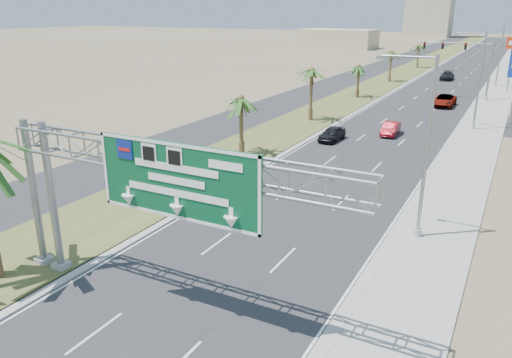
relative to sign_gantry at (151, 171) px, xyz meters
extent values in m
cube|color=#28282B|center=(1.06, 100.07, -6.05)|extent=(12.00, 300.00, 0.02)
cube|color=#9E9B93|center=(9.56, 100.07, -6.01)|extent=(4.00, 300.00, 0.10)
cube|color=#4C5B28|center=(-8.94, 100.07, -6.00)|extent=(7.00, 300.00, 0.12)
cube|color=#28282B|center=(-15.94, 100.07, -6.05)|extent=(8.00, 300.00, 0.02)
cylinder|color=gray|center=(-6.14, 0.07, -2.36)|extent=(0.36, 0.36, 7.40)
cylinder|color=gray|center=(-7.34, 0.07, -2.36)|extent=(0.36, 0.36, 7.40)
cube|color=#9E9B93|center=(-6.14, 0.07, -5.86)|extent=(0.70, 0.70, 0.40)
cube|color=#9E9B93|center=(-7.34, 0.07, -5.86)|extent=(0.70, 0.70, 0.40)
cube|color=#084B29|center=(1.56, -0.41, -0.06)|extent=(7.20, 0.12, 3.00)
cube|color=navy|center=(-0.84, -0.49, 0.89)|extent=(0.75, 0.03, 0.75)
cone|color=white|center=(1.56, -0.49, -1.21)|extent=(0.56, 0.56, 0.45)
cylinder|color=brown|center=(-8.44, 22.07, -3.56)|extent=(0.36, 0.36, 5.00)
cylinder|color=brown|center=(-8.44, 22.07, -5.46)|extent=(0.54, 0.54, 1.20)
cylinder|color=brown|center=(-8.44, 38.07, -3.16)|extent=(0.36, 0.36, 5.80)
cylinder|color=brown|center=(-8.44, 38.07, -5.36)|extent=(0.54, 0.54, 1.39)
cylinder|color=brown|center=(-8.44, 56.07, -3.81)|extent=(0.36, 0.36, 4.50)
cylinder|color=brown|center=(-8.44, 56.07, -5.52)|extent=(0.54, 0.54, 1.08)
cylinder|color=brown|center=(-8.44, 75.07, -3.46)|extent=(0.36, 0.36, 5.20)
cylinder|color=brown|center=(-8.44, 75.07, -5.43)|extent=(0.54, 0.54, 1.25)
cylinder|color=brown|center=(-8.44, 100.07, -3.66)|extent=(0.36, 0.36, 4.80)
cylinder|color=brown|center=(-8.44, 100.07, -5.48)|extent=(0.54, 0.54, 1.15)
cylinder|color=gray|center=(8.56, 12.07, -1.06)|extent=(0.20, 0.20, 10.00)
cylinder|color=gray|center=(7.16, 12.07, 3.79)|extent=(2.80, 0.12, 0.12)
cube|color=slate|center=(5.76, 12.07, 3.69)|extent=(0.50, 0.22, 0.18)
cylinder|color=#9E9B93|center=(8.56, 12.07, -5.81)|extent=(0.44, 0.44, 0.50)
cylinder|color=gray|center=(8.56, 42.07, -1.06)|extent=(0.20, 0.20, 10.00)
cylinder|color=gray|center=(7.16, 42.07, 3.79)|extent=(2.80, 0.12, 0.12)
cube|color=slate|center=(5.76, 42.07, 3.69)|extent=(0.50, 0.22, 0.18)
cylinder|color=#9E9B93|center=(8.56, 42.07, -5.81)|extent=(0.44, 0.44, 0.50)
cylinder|color=gray|center=(8.56, 78.07, -1.06)|extent=(0.20, 0.20, 10.00)
cylinder|color=gray|center=(7.16, 78.07, 3.79)|extent=(2.80, 0.12, 0.12)
cube|color=slate|center=(5.76, 78.07, 3.69)|extent=(0.50, 0.22, 0.18)
cylinder|color=#9E9B93|center=(8.56, 78.07, -5.81)|extent=(0.44, 0.44, 0.50)
cylinder|color=gray|center=(8.26, 62.07, -2.06)|extent=(0.28, 0.28, 8.00)
cylinder|color=gray|center=(3.26, 62.07, 1.64)|extent=(10.00, 0.18, 0.18)
cube|color=black|center=(4.76, 61.87, 1.24)|extent=(0.32, 0.18, 0.95)
cube|color=black|center=(1.76, 61.87, 1.24)|extent=(0.32, 0.18, 0.95)
cube|color=black|center=(-0.74, 61.87, 1.24)|extent=(0.32, 0.18, 0.95)
sphere|color=red|center=(4.76, 61.75, 1.54)|extent=(0.22, 0.22, 0.22)
imported|color=black|center=(8.26, 62.07, 0.94)|extent=(0.16, 0.16, 0.60)
cylinder|color=#9E9B93|center=(8.26, 62.07, -5.76)|extent=(0.56, 0.56, 0.60)
cylinder|color=gray|center=(-7.44, 8.07, -5.16)|extent=(0.08, 0.08, 1.80)
cube|color=slate|center=(-7.44, 8.07, -4.46)|extent=(0.75, 0.06, 0.95)
cube|color=tan|center=(-43.94, 150.07, -3.06)|extent=(24.00, 14.00, 6.00)
imported|color=black|center=(-3.11, 30.52, -5.37)|extent=(1.82, 4.13, 1.38)
imported|color=maroon|center=(1.37, 35.51, -5.39)|extent=(1.60, 4.10, 1.33)
imported|color=gray|center=(3.74, 54.73, -5.28)|extent=(2.64, 5.60, 1.55)
imported|color=black|center=(0.20, 82.54, -5.31)|extent=(2.18, 5.20, 1.50)
cylinder|color=gray|center=(10.51, 72.78, -1.84)|extent=(0.20, 0.20, 8.44)
camera|label=1|loc=(12.50, -14.67, 6.06)|focal=35.00mm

